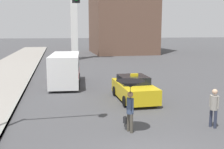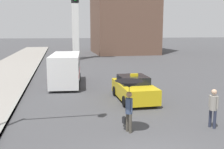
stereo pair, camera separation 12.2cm
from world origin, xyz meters
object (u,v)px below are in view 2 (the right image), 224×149
Objects in this scene: taxi at (134,89)px; pedestrian_with_umbrella at (129,90)px; pedestrian_man at (213,105)px; traffic_light at (13,23)px; ambulance_van at (66,68)px.

pedestrian_with_umbrella is (-1.59, -4.74, 1.07)m from taxi.
pedestrian_man reaches higher than taxi.
pedestrian_with_umbrella is 3.64m from pedestrian_man.
taxi is at bearing -37.15° from pedestrian_with_umbrella.
pedestrian_with_umbrella is at bearing -9.22° from traffic_light.
traffic_light is at bearing 82.86° from ambulance_van.
ambulance_van is at bearing -54.43° from taxi.
traffic_light is at bearing 62.16° from pedestrian_with_umbrella.
ambulance_van is at bearing 77.26° from traffic_light.
pedestrian_with_umbrella reaches higher than pedestrian_man.
pedestrian_with_umbrella is at bearing -114.26° from pedestrian_man.
pedestrian_with_umbrella is at bearing 71.47° from taxi.
ambulance_van is 0.92× the size of traffic_light.
ambulance_van is 3.45× the size of pedestrian_man.
pedestrian_man is (3.55, -0.24, -0.77)m from pedestrian_with_umbrella.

